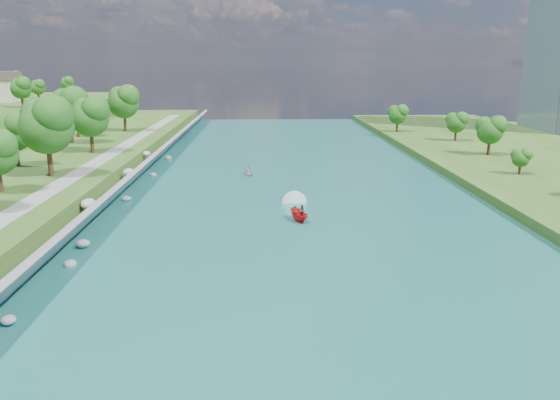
{
  "coord_description": "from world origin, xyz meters",
  "views": [
    {
      "loc": [
        -4.87,
        -55.74,
        19.65
      ],
      "look_at": [
        -2.65,
        12.35,
        2.5
      ],
      "focal_mm": 35.0,
      "sensor_mm": 36.0,
      "label": 1
    }
  ],
  "objects": [
    {
      "name": "riverside_path",
      "position": [
        -32.5,
        20.0,
        3.55
      ],
      "size": [
        3.0,
        200.0,
        0.1
      ],
      "primitive_type": "cube",
      "color": "gray",
      "rests_on": "berm_west"
    },
    {
      "name": "riprap_bank",
      "position": [
        -25.84,
        19.21,
        1.8
      ],
      "size": [
        4.14,
        236.0,
        4.09
      ],
      "color": "slate",
      "rests_on": "ground"
    },
    {
      "name": "river_water",
      "position": [
        0.0,
        20.0,
        0.05
      ],
      "size": [
        55.0,
        240.0,
        0.1
      ],
      "primitive_type": "cube",
      "color": "#18575E",
      "rests_on": "ground"
    },
    {
      "name": "trees_east",
      "position": [
        36.94,
        22.9,
        5.82
      ],
      "size": [
        14.76,
        137.63,
        9.79
      ],
      "color": "#214A13",
      "rests_on": "berm_east"
    },
    {
      "name": "ground",
      "position": [
        0.0,
        0.0,
        0.0
      ],
      "size": [
        260.0,
        260.0,
        0.0
      ],
      "primitive_type": "plane",
      "color": "#2D5119",
      "rests_on": "ground"
    },
    {
      "name": "motorboat",
      "position": [
        -0.31,
        12.65,
        0.76
      ],
      "size": [
        3.6,
        18.95,
        2.06
      ],
      "rotation": [
        0.0,
        0.0,
        3.46
      ],
      "color": "red",
      "rests_on": "river_water"
    },
    {
      "name": "raft",
      "position": [
        -7.44,
        40.67,
        0.47
      ],
      "size": [
        2.75,
        3.58,
        1.49
      ],
      "rotation": [
        0.0,
        0.0,
        0.12
      ],
      "color": "#9A9DA3",
      "rests_on": "river_water"
    }
  ]
}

